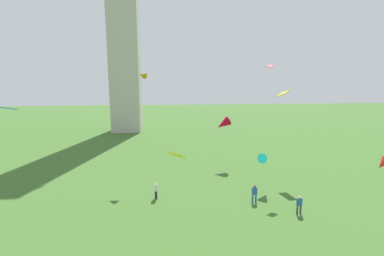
% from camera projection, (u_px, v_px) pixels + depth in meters
% --- Properties ---
extents(monument_obelisk, '(6.47, 6.47, 52.25)m').
position_uv_depth(monument_obelisk, '(123.00, 14.00, 62.26)').
color(monument_obelisk, '#B7B2A8').
rests_on(monument_obelisk, ground_plane).
extents(person_0, '(0.39, 0.53, 1.77)m').
position_uv_depth(person_0, '(156.00, 189.00, 29.44)').
color(person_0, '#1E2333').
rests_on(person_0, ground_plane).
extents(person_1, '(0.55, 0.41, 1.83)m').
position_uv_depth(person_1, '(254.00, 192.00, 28.57)').
color(person_1, '#235693').
rests_on(person_1, ground_plane).
extents(person_2, '(0.53, 0.38, 1.77)m').
position_uv_depth(person_2, '(299.00, 204.00, 26.13)').
color(person_2, '#2D3338').
rests_on(person_2, ground_plane).
extents(kite_flying_0, '(1.56, 2.08, 1.09)m').
position_uv_depth(kite_flying_0, '(284.00, 93.00, 35.96)').
color(kite_flying_0, yellow).
extents(kite_flying_1, '(1.58, 1.24, 1.29)m').
position_uv_depth(kite_flying_1, '(383.00, 164.00, 24.42)').
color(kite_flying_1, red).
extents(kite_flying_2, '(1.54, 1.53, 0.57)m').
position_uv_depth(kite_flying_2, '(176.00, 155.00, 21.44)').
color(kite_flying_2, yellow).
extents(kite_flying_3, '(1.58, 1.58, 0.37)m').
position_uv_depth(kite_flying_3, '(6.00, 108.00, 23.03)').
color(kite_flying_3, blue).
extents(kite_flying_4, '(2.56, 1.83, 2.11)m').
position_uv_depth(kite_flying_4, '(223.00, 124.00, 40.05)').
color(kite_flying_4, '#B90520').
extents(kite_flying_5, '(1.91, 2.08, 1.45)m').
position_uv_depth(kite_flying_5, '(264.00, 158.00, 31.72)').
color(kite_flying_5, '#1BEBE9').
extents(kite_flying_6, '(1.37, 1.34, 0.99)m').
position_uv_depth(kite_flying_6, '(142.00, 75.00, 36.00)').
color(kite_flying_6, '#B68D08').
extents(kite_flying_7, '(1.16, 1.11, 0.33)m').
position_uv_depth(kite_flying_7, '(270.00, 66.00, 33.82)').
color(kite_flying_7, red).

